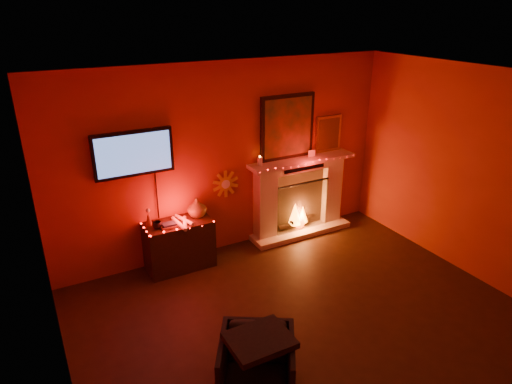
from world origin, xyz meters
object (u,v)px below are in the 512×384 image
fireplace (299,189)px  sunburst_clock (226,184)px  tv (134,154)px  armchair (257,367)px  console_table (180,242)px

fireplace → sunburst_clock: (-1.19, 0.09, 0.28)m
sunburst_clock → fireplace: bearing=-4.4°
tv → armchair: tv is taller
tv → fireplace: bearing=-1.5°
sunburst_clock → console_table: 1.03m
fireplace → armchair: bearing=-129.7°
tv → armchair: bearing=-83.4°
tv → armchair: size_ratio=1.79×
fireplace → sunburst_clock: bearing=175.6°
fireplace → sunburst_clock: size_ratio=5.45×
armchair → tv: bearing=127.6°
tv → sunburst_clock: tv is taller
console_table → sunburst_clock: bearing=15.3°
fireplace → tv: fireplace is taller
fireplace → tv: (-2.44, 0.06, 0.92)m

